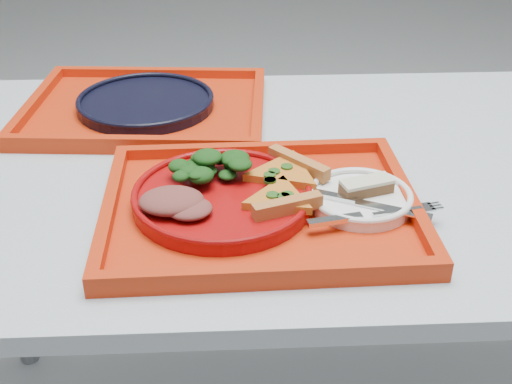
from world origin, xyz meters
TOP-DOWN VIEW (x-y plane):
  - table at (0.00, 0.00)m, footprint 1.60×0.80m
  - tray_main at (-0.13, -0.16)m, footprint 0.46×0.36m
  - tray_far at (-0.33, 0.21)m, footprint 0.47×0.38m
  - dinner_plate at (-0.19, -0.15)m, footprint 0.26×0.26m
  - side_plate at (0.01, -0.16)m, footprint 0.15×0.15m
  - navy_plate at (-0.33, 0.21)m, footprint 0.26×0.26m
  - pizza_slice_a at (-0.11, -0.18)m, footprint 0.13×0.14m
  - pizza_slice_b at (-0.09, -0.10)m, footprint 0.17×0.17m
  - salad_heap at (-0.21, -0.11)m, footprint 0.10×0.09m
  - meat_portion at (-0.26, -0.19)m, footprint 0.09×0.07m
  - dessert_bar at (0.02, -0.15)m, footprint 0.08×0.05m
  - knife at (0.01, -0.18)m, footprint 0.17×0.09m
  - fork at (0.02, -0.21)m, footprint 0.19×0.06m

SIDE VIEW (x-z plane):
  - table at x=0.00m, z-range 0.30..1.05m
  - tray_main at x=-0.13m, z-range 0.75..0.76m
  - tray_far at x=-0.33m, z-range 0.75..0.76m
  - side_plate at x=0.01m, z-range 0.76..0.78m
  - navy_plate at x=-0.33m, z-range 0.76..0.78m
  - dinner_plate at x=-0.19m, z-range 0.76..0.78m
  - knife at x=0.01m, z-range 0.78..0.78m
  - fork at x=0.02m, z-range 0.78..0.78m
  - dessert_bar at x=0.02m, z-range 0.78..0.80m
  - pizza_slice_a at x=-0.11m, z-range 0.78..0.80m
  - pizza_slice_b at x=-0.09m, z-range 0.78..0.80m
  - meat_portion at x=-0.26m, z-range 0.78..0.81m
  - salad_heap at x=-0.21m, z-range 0.78..0.83m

